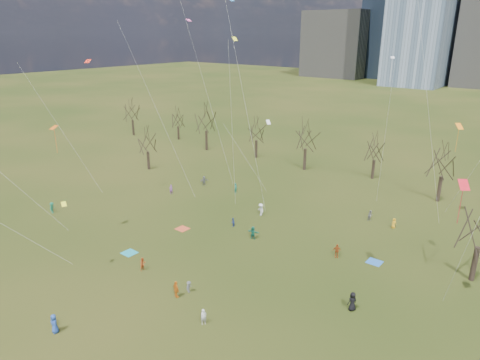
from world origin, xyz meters
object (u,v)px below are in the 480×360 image
Objects in this scene: blanket_crimson at (182,229)px; person_2 at (143,264)px; person_1 at (204,317)px; person_4 at (176,289)px; blanket_navy at (374,262)px; person_0 at (54,324)px; blanket_teal at (129,253)px.

person_2 is at bearing -67.07° from blanket_crimson.
person_2 is (-11.33, 2.52, 0.00)m from person_1.
blanket_crimson is at bearing -31.54° from person_4.
person_0 is at bearing -120.35° from blanket_navy.
person_1 is (9.19, 8.76, -0.13)m from person_0.
blanket_crimson is 22.04m from person_0.
person_0 reaches higher than blanket_navy.
person_0 is 1.17× the size of person_2.
person_4 reaches higher than blanket_crimson.
person_4 is (-12.37, -18.52, 0.86)m from blanket_navy.
person_4 is at bearing 78.35° from person_0.
blanket_navy is 0.91× the size of person_4.
person_1 is (15.63, -3.93, 0.73)m from blanket_teal.
person_0 is at bearing 81.10° from person_4.
person_4 reaches higher than blanket_navy.
blanket_teal is 1.00× the size of blanket_crimson.
blanket_teal is 0.91× the size of person_0.
person_2 is at bearing 3.71° from person_4.
person_1 reaches higher than blanket_crimson.
person_1 is (15.48, -12.34, 0.73)m from blanket_crimson.
person_0 is at bearing -174.29° from person_2.
blanket_teal is 1.07× the size of person_2.
person_0 is (-16.72, -28.56, 0.86)m from blanket_navy.
blanket_teal is 0.91× the size of person_4.
person_1 is 11.60m from person_2.
blanket_teal is at bearing 0.72° from person_4.
person_1 is at bearing -38.56° from blanket_crimson.
blanket_navy is at bearing 71.46° from person_0.
person_0 is (6.44, -12.70, 0.86)m from blanket_teal.
person_1 reaches higher than blanket_navy.
person_1 is at bearing -107.58° from person_2.
blanket_navy is at bearing -109.18° from person_4.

